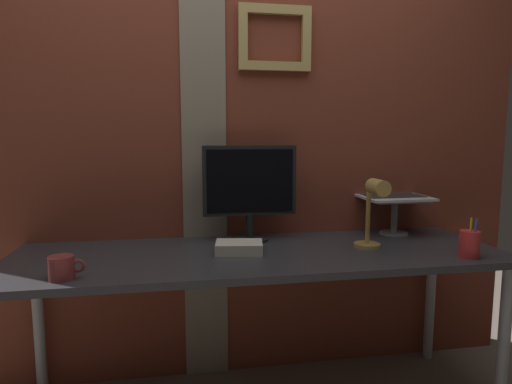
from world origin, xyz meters
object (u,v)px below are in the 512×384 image
desk_lamp (374,206)px  pen_cup (469,244)px  laptop (389,186)px  monitor (250,185)px  coffee_mug (62,268)px

desk_lamp → pen_cup: size_ratio=1.90×
laptop → monitor: bearing=-174.2°
laptop → desk_lamp: size_ratio=1.04×
laptop → pen_cup: 0.57m
monitor → desk_lamp: size_ratio=1.44×
laptop → pen_cup: bearing=-79.2°
pen_cup → coffee_mug: bearing=180.0°
monitor → desk_lamp: 0.58m
laptop → desk_lamp: laptop is taller
monitor → laptop: size_ratio=1.37×
desk_lamp → coffee_mug: size_ratio=2.52×
desk_lamp → pen_cup: (0.34, -0.18, -0.14)m
pen_cup → monitor: bearing=151.8°
monitor → laptop: monitor is taller
desk_lamp → pen_cup: desk_lamp is taller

